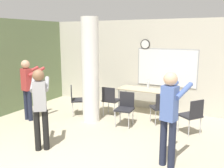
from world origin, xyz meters
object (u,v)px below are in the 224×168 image
(folding_table, at_px, (145,91))
(chair_table_left, at_px, (110,99))
(chair_mid_room, at_px, (192,114))
(person_watching_back, at_px, (28,85))
(bottle_on_table, at_px, (148,85))
(person_playing_side, at_px, (170,112))
(chair_table_right, at_px, (161,106))
(chair_table_front, at_px, (125,106))
(person_playing_front, at_px, (40,103))
(chair_near_pillar, at_px, (76,98))

(folding_table, relative_size, chair_table_left, 1.86)
(chair_mid_room, distance_m, person_watching_back, 4.36)
(bottle_on_table, height_order, person_playing_side, person_playing_side)
(folding_table, xyz_separation_m, chair_table_right, (0.70, -0.71, -0.18))
(chair_table_right, xyz_separation_m, chair_table_front, (-0.81, -0.48, 0.00))
(folding_table, distance_m, person_playing_side, 3.09)
(bottle_on_table, bearing_deg, person_playing_front, -107.38)
(chair_mid_room, bearing_deg, person_playing_side, -93.69)
(chair_table_left, relative_size, person_playing_front, 0.52)
(folding_table, bearing_deg, chair_mid_room, -33.51)
(folding_table, xyz_separation_m, chair_mid_room, (1.55, -1.03, -0.18))
(chair_table_right, distance_m, person_playing_side, 2.19)
(folding_table, relative_size, chair_table_front, 1.86)
(folding_table, distance_m, chair_table_right, 1.02)
(chair_table_front, bearing_deg, bottle_on_table, 84.33)
(chair_mid_room, distance_m, chair_table_front, 1.67)
(bottle_on_table, relative_size, person_playing_front, 0.18)
(bottle_on_table, distance_m, chair_table_left, 1.24)
(bottle_on_table, distance_m, chair_mid_room, 1.96)
(chair_table_front, relative_size, person_playing_front, 0.52)
(bottle_on_table, xyz_separation_m, person_playing_front, (-1.07, -3.42, 0.13))
(folding_table, height_order, bottle_on_table, bottle_on_table)
(person_playing_side, bearing_deg, chair_near_pillar, 152.92)
(chair_mid_room, relative_size, person_playing_side, 0.50)
(person_watching_back, bearing_deg, person_playing_side, -9.26)
(chair_table_left, distance_m, person_playing_side, 3.08)
(chair_mid_room, distance_m, person_playing_side, 1.76)
(chair_table_left, relative_size, person_playing_side, 0.50)
(chair_near_pillar, relative_size, chair_table_front, 1.00)
(chair_mid_room, relative_size, chair_table_left, 1.00)
(folding_table, distance_m, bottle_on_table, 0.23)
(bottle_on_table, distance_m, person_playing_front, 3.59)
(chair_table_right, xyz_separation_m, person_watching_back, (-3.36, -1.32, 0.48))
(folding_table, bearing_deg, bottle_on_table, 80.32)
(chair_table_front, relative_size, person_playing_side, 0.50)
(person_playing_side, bearing_deg, chair_table_left, 138.10)
(chair_mid_room, bearing_deg, person_watching_back, -166.47)
(chair_table_left, bearing_deg, person_watching_back, -143.53)
(chair_near_pillar, bearing_deg, chair_mid_room, 0.84)
(chair_near_pillar, xyz_separation_m, chair_table_front, (1.65, -0.12, 0.00))
(chair_mid_room, xyz_separation_m, person_playing_front, (-2.59, -2.24, 0.48))
(bottle_on_table, xyz_separation_m, person_playing_side, (1.41, -2.87, 0.16))
(chair_near_pillar, xyz_separation_m, chair_table_right, (2.45, 0.36, 0.00))
(person_playing_side, xyz_separation_m, person_playing_front, (-2.49, -0.56, -0.03))
(chair_table_front, bearing_deg, folding_table, 84.86)
(folding_table, distance_m, person_playing_front, 3.44)
(chair_table_front, bearing_deg, chair_near_pillar, 175.91)
(chair_table_right, relative_size, person_watching_back, 0.52)
(chair_mid_room, distance_m, chair_near_pillar, 3.31)
(folding_table, xyz_separation_m, person_watching_back, (-2.66, -2.04, 0.29))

